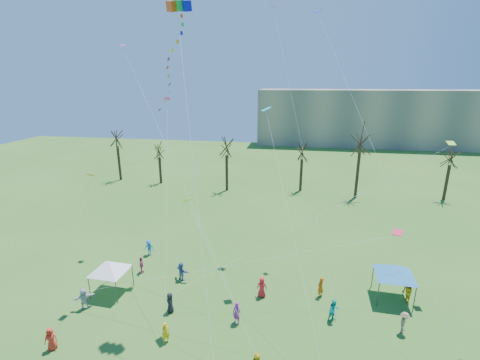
% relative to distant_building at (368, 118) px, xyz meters
% --- Properties ---
extents(distant_building, '(60.00, 14.00, 15.00)m').
position_rel_distant_building_xyz_m(distant_building, '(0.00, 0.00, 0.00)').
color(distant_building, gray).
rests_on(distant_building, ground).
extents(bare_tree_row, '(68.96, 8.54, 11.09)m').
position_rel_distant_building_xyz_m(bare_tree_row, '(-17.79, -45.79, -0.69)').
color(bare_tree_row, black).
rests_on(bare_tree_row, ground).
extents(big_box_kite, '(3.21, 5.72, 22.36)m').
position_rel_distant_building_xyz_m(big_box_kite, '(-27.45, -75.74, 10.83)').
color(big_box_kite, '#E94510').
rests_on(big_box_kite, ground).
extents(canopy_tent_white, '(3.85, 3.85, 2.89)m').
position_rel_distant_building_xyz_m(canopy_tent_white, '(-34.15, -75.59, -5.05)').
color(canopy_tent_white, '#3F3F44').
rests_on(canopy_tent_white, ground).
extents(canopy_tent_blue, '(4.14, 4.14, 3.11)m').
position_rel_distant_building_xyz_m(canopy_tent_blue, '(-10.84, -72.49, -4.87)').
color(canopy_tent_blue, '#3F3F44').
rests_on(canopy_tent_blue, ground).
extents(festival_crowd, '(27.48, 13.89, 1.85)m').
position_rel_distant_building_xyz_m(festival_crowd, '(-23.01, -76.40, -6.64)').
color(festival_crowd, red).
rests_on(festival_crowd, ground).
extents(small_kites_aloft, '(30.20, 17.31, 33.62)m').
position_rel_distant_building_xyz_m(small_kites_aloft, '(-22.31, -71.46, 6.16)').
color(small_kites_aloft, orange).
rests_on(small_kites_aloft, ground).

